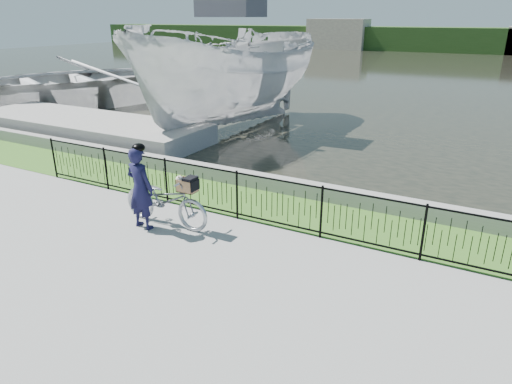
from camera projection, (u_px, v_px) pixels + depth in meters
The scene contains 12 objects.
ground at pixel (240, 260), 8.63m from camera, with size 120.00×120.00×0.00m, color gray.
grass_strip at pixel (295, 211), 10.77m from camera, with size 60.00×2.00×0.01m, color #3A6720.
water at pixel (452, 75), 35.72m from camera, with size 120.00×120.00×0.00m, color black.
quay_wall at pixel (312, 190), 11.52m from camera, with size 60.00×0.30×0.40m, color gray.
fence at pixel (277, 203), 9.74m from camera, with size 14.00×0.06×1.15m, color black, non-canonical shape.
far_treeline at pixel (480, 40), 57.34m from camera, with size 120.00×6.00×3.00m, color #254219.
far_building_left at pixel (338, 34), 63.50m from camera, with size 8.00×4.00×4.00m, color #A39782.
dock at pixel (87, 127), 17.46m from camera, with size 10.00×3.00×0.70m, color gray.
bicycle_rig at pixel (166, 200), 9.91m from camera, with size 2.19×0.76×1.23m.
cyclist at pixel (140, 187), 9.64m from camera, with size 0.69×0.47×1.88m.
boat_near at pixel (232, 76), 17.69m from camera, with size 5.04×10.92×5.88m.
boat_far at pixel (72, 82), 23.29m from camera, with size 12.35×13.91×2.38m.
Camera 1 is at (3.88, -6.53, 4.30)m, focal length 32.00 mm.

